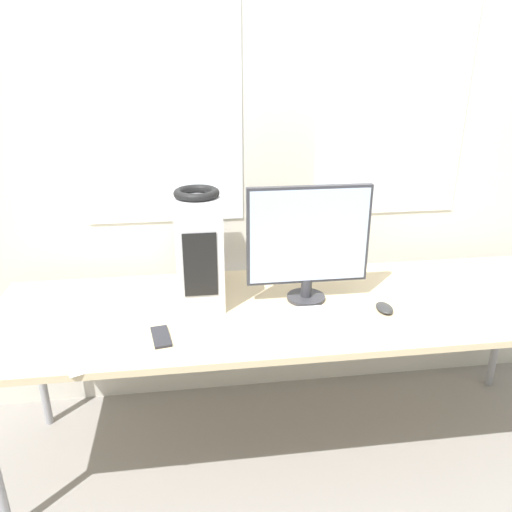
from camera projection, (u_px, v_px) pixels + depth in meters
wall_back at (278, 144)px, 2.40m from camera, size 8.00×0.07×2.70m
desk at (298, 313)px, 2.15m from camera, size 2.58×0.80×0.76m
pc_tower at (199, 247)px, 2.16m from camera, size 0.19×0.41×0.44m
headphones at (196, 193)px, 2.07m from camera, size 0.19×0.19×0.03m
monitor_main at (308, 240)px, 2.08m from camera, size 0.52×0.17×0.51m
keyboard at (311, 316)px, 2.02m from camera, size 0.49×0.14×0.02m
mouse at (384, 308)px, 2.08m from camera, size 0.06×0.11×0.02m
cell_phone at (161, 337)px, 1.88m from camera, size 0.09×0.16×0.01m
paper_sheet_left at (90, 348)px, 1.81m from camera, size 0.31×0.36×0.00m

